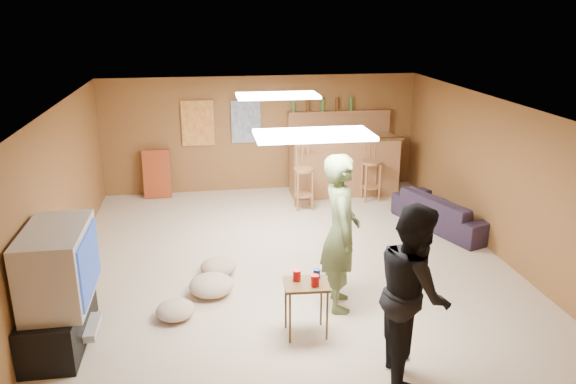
{
  "coord_description": "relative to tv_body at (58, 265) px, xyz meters",
  "views": [
    {
      "loc": [
        -1.12,
        -7.01,
        3.41
      ],
      "look_at": [
        0.0,
        0.2,
        1.0
      ],
      "focal_mm": 35.0,
      "sensor_mm": 36.0,
      "label": 1
    }
  ],
  "objects": [
    {
      "name": "ground",
      "position": [
        2.65,
        1.5,
        -0.9
      ],
      "size": [
        7.0,
        7.0,
        0.0
      ],
      "primitive_type": "plane",
      "color": "#C1AB93",
      "rests_on": "ground"
    },
    {
      "name": "ceiling",
      "position": [
        2.65,
        1.5,
        1.3
      ],
      "size": [
        6.0,
        7.0,
        0.02
      ],
      "primitive_type": "cube",
      "color": "silver",
      "rests_on": "ground"
    },
    {
      "name": "wall_back",
      "position": [
        2.65,
        5.0,
        0.2
      ],
      "size": [
        6.0,
        0.02,
        2.2
      ],
      "primitive_type": "cube",
      "color": "brown",
      "rests_on": "ground"
    },
    {
      "name": "wall_front",
      "position": [
        2.65,
        -2.0,
        0.2
      ],
      "size": [
        6.0,
        0.02,
        2.2
      ],
      "primitive_type": "cube",
      "color": "brown",
      "rests_on": "ground"
    },
    {
      "name": "wall_left",
      "position": [
        -0.35,
        1.5,
        0.2
      ],
      "size": [
        0.02,
        7.0,
        2.2
      ],
      "primitive_type": "cube",
      "color": "brown",
      "rests_on": "ground"
    },
    {
      "name": "wall_right",
      "position": [
        5.65,
        1.5,
        0.2
      ],
      "size": [
        0.02,
        7.0,
        2.2
      ],
      "primitive_type": "cube",
      "color": "brown",
      "rests_on": "ground"
    },
    {
      "name": "tv_stand",
      "position": [
        -0.07,
        0.0,
        -0.65
      ],
      "size": [
        0.55,
        1.3,
        0.5
      ],
      "primitive_type": "cube",
      "color": "black",
      "rests_on": "ground"
    },
    {
      "name": "dvd_box",
      "position": [
        0.15,
        0.0,
        -0.75
      ],
      "size": [
        0.35,
        0.5,
        0.08
      ],
      "primitive_type": "cube",
      "color": "#B2B2B7",
      "rests_on": "tv_stand"
    },
    {
      "name": "tv_body",
      "position": [
        0.0,
        0.0,
        0.0
      ],
      "size": [
        0.6,
        1.1,
        0.8
      ],
      "primitive_type": "cube",
      "color": "#B2B2B7",
      "rests_on": "tv_stand"
    },
    {
      "name": "tv_screen",
      "position": [
        0.31,
        0.0,
        0.0
      ],
      "size": [
        0.02,
        0.95,
        0.65
      ],
      "primitive_type": "cube",
      "color": "navy",
      "rests_on": "tv_body"
    },
    {
      "name": "bar_counter",
      "position": [
        4.15,
        4.45,
        -0.35
      ],
      "size": [
        2.0,
        0.6,
        1.1
      ],
      "primitive_type": "cube",
      "color": "#915C34",
      "rests_on": "ground"
    },
    {
      "name": "bar_lip",
      "position": [
        4.15,
        4.2,
        0.2
      ],
      "size": [
        2.1,
        0.12,
        0.05
      ],
      "primitive_type": "cube",
      "color": "#402B14",
      "rests_on": "bar_counter"
    },
    {
      "name": "bar_shelf",
      "position": [
        4.15,
        4.9,
        0.6
      ],
      "size": [
        2.0,
        0.18,
        0.05
      ],
      "primitive_type": "cube",
      "color": "#915C34",
      "rests_on": "bar_backing"
    },
    {
      "name": "bar_backing",
      "position": [
        4.15,
        4.92,
        0.3
      ],
      "size": [
        2.0,
        0.14,
        0.6
      ],
      "primitive_type": "cube",
      "color": "#915C34",
      "rests_on": "bar_counter"
    },
    {
      "name": "poster_left",
      "position": [
        1.45,
        4.96,
        0.45
      ],
      "size": [
        0.6,
        0.03,
        0.85
      ],
      "primitive_type": "cube",
      "color": "#BF3F26",
      "rests_on": "wall_back"
    },
    {
      "name": "poster_right",
      "position": [
        2.35,
        4.96,
        0.45
      ],
      "size": [
        0.55,
        0.03,
        0.8
      ],
      "primitive_type": "cube",
      "color": "#334C99",
      "rests_on": "wall_back"
    },
    {
      "name": "folding_chair_stack",
      "position": [
        0.65,
        4.8,
        -0.45
      ],
      "size": [
        0.5,
        0.26,
        0.91
      ],
      "primitive_type": "cube",
      "rotation": [
        -0.14,
        0.0,
        0.0
      ],
      "color": "#9F3C1D",
      "rests_on": "ground"
    },
    {
      "name": "ceiling_panel_front",
      "position": [
        2.65,
        0.0,
        1.27
      ],
      "size": [
        1.2,
        0.6,
        0.04
      ],
      "primitive_type": "cube",
      "color": "white",
      "rests_on": "ceiling"
    },
    {
      "name": "ceiling_panel_back",
      "position": [
        2.65,
        2.7,
        1.27
      ],
      "size": [
        1.2,
        0.6,
        0.04
      ],
      "primitive_type": "cube",
      "color": "white",
      "rests_on": "ceiling"
    },
    {
      "name": "person_olive",
      "position": [
        3.05,
        0.31,
        0.04
      ],
      "size": [
        0.53,
        0.73,
        1.88
      ],
      "primitive_type": "imported",
      "rotation": [
        0.0,
        0.0,
        1.45
      ],
      "color": "#4E5C35",
      "rests_on": "ground"
    },
    {
      "name": "person_black",
      "position": [
        3.42,
        -1.04,
        -0.03
      ],
      "size": [
        0.77,
        0.93,
        1.74
      ],
      "primitive_type": "imported",
      "rotation": [
        0.0,
        0.0,
        1.44
      ],
      "color": "black",
      "rests_on": "ground"
    },
    {
      "name": "sofa",
      "position": [
        5.35,
        2.49,
        -0.63
      ],
      "size": [
        1.31,
        2.0,
        0.54
      ],
      "primitive_type": "imported",
      "rotation": [
        0.0,
        0.0,
        1.91
      ],
      "color": "black",
      "rests_on": "ground"
    },
    {
      "name": "tray_table",
      "position": [
        2.55,
        -0.24,
        -0.59
      ],
      "size": [
        0.5,
        0.41,
        0.62
      ],
      "primitive_type": "cube",
      "rotation": [
        0.0,
        0.0,
        -0.06
      ],
      "color": "#402B14",
      "rests_on": "ground"
    },
    {
      "name": "cup_red_near",
      "position": [
        2.46,
        -0.17,
        -0.22
      ],
      "size": [
        0.11,
        0.11,
        0.12
      ],
      "primitive_type": "cylinder",
      "rotation": [
        0.0,
        0.0,
        -0.28
      ],
      "color": "red",
      "rests_on": "tray_table"
    },
    {
      "name": "cup_red_far",
      "position": [
        2.62,
        -0.32,
        -0.22
      ],
      "size": [
        0.1,
        0.1,
        0.12
      ],
      "primitive_type": "cylinder",
      "rotation": [
        0.0,
        0.0,
        0.17
      ],
      "color": "red",
      "rests_on": "tray_table"
    },
    {
      "name": "cup_blue",
      "position": [
        2.68,
        -0.15,
        -0.23
      ],
      "size": [
        0.08,
        0.08,
        0.11
      ],
      "primitive_type": "cylinder",
      "rotation": [
        0.0,
        0.0,
        -0.0
      ],
      "color": "navy",
      "rests_on": "tray_table"
    },
    {
      "name": "bar_stool_left",
      "position": [
        3.25,
        3.73,
        -0.34
      ],
      "size": [
        0.38,
        0.38,
        1.13
      ],
      "primitive_type": null,
      "rotation": [
        0.0,
        0.0,
        -0.06
      ],
      "color": "#915C34",
      "rests_on": "ground"
    },
    {
      "name": "bar_stool_right",
      "position": [
        4.55,
        4.0,
        -0.33
      ],
      "size": [
        0.47,
        0.47,
        1.13
      ],
      "primitive_type": null,
      "rotation": [
        0.0,
        0.0,
        0.42
      ],
      "color": "#915C34",
      "rests_on": "ground"
    },
    {
      "name": "cushion_near_tv",
      "position": [
        1.55,
        0.81,
        -0.78
      ],
      "size": [
        0.68,
        0.68,
        0.25
      ],
      "primitive_type": "ellipsoid",
      "rotation": [
        0.0,
        0.0,
        0.27
      ],
      "color": "tan",
      "rests_on": "ground"
    },
    {
      "name": "cushion_mid",
      "position": [
        1.65,
        1.37,
        -0.79
      ],
      "size": [
        0.53,
        0.53,
        0.21
      ],
      "primitive_type": "ellipsoid",
      "rotation": [
        0.0,
        0.0,
        -0.12
      ],
      "color": "tan",
      "rests_on": "ground"
    },
    {
      "name": "cushion_far",
      "position": [
        1.12,
        0.31,
        -0.8
      ],
      "size": [
        0.53,
        0.53,
        0.2
      ],
      "primitive_type": "ellipsoid",
      "rotation": [
        0.0,
        0.0,
        0.2
      ],
      "color": "tan",
      "rests_on": "ground"
    },
    {
      "name": "bottle_row",
      "position": [
        3.81,
        4.88,
        0.75
      ],
      "size": [
        1.2,
        0.08,
        0.26
      ],
      "primitive_type": null,
      "color": "#3F7233",
      "rests_on": "bar_shelf"
    }
  ]
}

